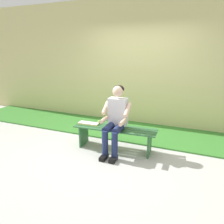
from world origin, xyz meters
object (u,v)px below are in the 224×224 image
person_seated (116,117)px  book_open (89,123)px  bench_near (115,133)px  apple (99,122)px

person_seated → book_open: person_seated is taller
bench_near → apple: (0.37, -0.09, 0.15)m
apple → person_seated: bearing=155.3°
bench_near → person_seated: 0.37m
bench_near → book_open: (0.56, -0.00, 0.12)m
person_seated → book_open: 0.67m
bench_near → person_seated: person_seated is taller
person_seated → apple: person_seated is taller
bench_near → apple: 0.41m
person_seated → book_open: (0.62, -0.10, -0.23)m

